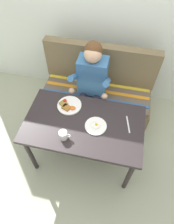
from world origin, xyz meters
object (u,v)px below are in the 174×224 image
(couch, at_px, (97,95))
(knife, at_px, (128,124))
(plate_breakfast, at_px, (69,105))
(person, at_px, (91,81))
(coffee_mug, at_px, (63,135))
(table, at_px, (84,127))
(plate_eggs, at_px, (96,126))

(couch, xyz_separation_m, knife, (0.44, -0.68, 0.40))
(plate_breakfast, bearing_deg, knife, -8.66)
(person, height_order, coffee_mug, person)
(person, height_order, plate_breakfast, person)
(table, xyz_separation_m, plate_breakfast, (-0.21, 0.18, 0.09))
(plate_breakfast, relative_size, plate_eggs, 1.19)
(plate_eggs, distance_m, knife, 0.32)
(table, xyz_separation_m, plate_eggs, (0.13, -0.01, 0.09))
(couch, bearing_deg, knife, -57.56)
(plate_breakfast, distance_m, knife, 0.65)
(person, bearing_deg, coffee_mug, -97.10)
(coffee_mug, bearing_deg, person, 82.90)
(table, distance_m, plate_eggs, 0.16)
(plate_eggs, bearing_deg, table, 174.02)
(table, bearing_deg, plate_breakfast, 139.26)
(couch, relative_size, person, 1.19)
(person, xyz_separation_m, plate_breakfast, (-0.16, -0.41, 0.00))
(plate_breakfast, xyz_separation_m, plate_eggs, (0.33, -0.19, -0.00))
(plate_breakfast, height_order, plate_eggs, plate_breakfast)
(coffee_mug, bearing_deg, table, 54.39)
(table, bearing_deg, coffee_mug, -125.61)
(table, relative_size, plate_eggs, 5.56)
(couch, bearing_deg, plate_breakfast, -109.35)
(couch, height_order, coffee_mug, couch)
(coffee_mug, height_order, knife, coffee_mug)
(table, relative_size, knife, 6.00)
(table, bearing_deg, knife, 10.39)
(couch, bearing_deg, plate_eggs, -80.85)
(table, relative_size, couch, 0.83)
(plate_breakfast, relative_size, coffee_mug, 2.18)
(couch, height_order, plate_breakfast, couch)
(couch, relative_size, coffee_mug, 12.20)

